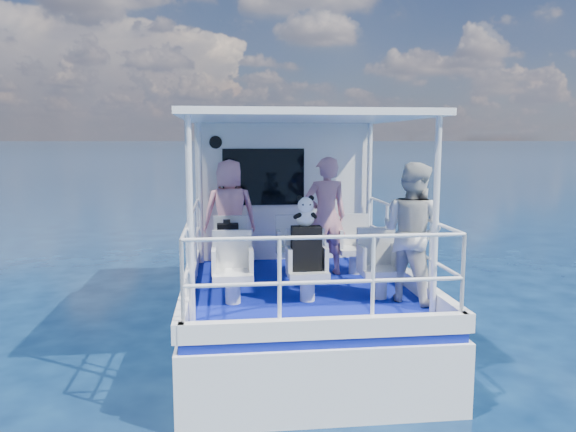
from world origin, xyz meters
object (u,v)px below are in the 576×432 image
object	(u,v)px
panda	(305,211)
passenger_port_fwd	(230,213)
passenger_stbd_aft	(412,232)
backpack_center	(306,248)

from	to	relation	value
panda	passenger_port_fwd	bearing A→B (deg)	113.76
passenger_stbd_aft	backpack_center	bearing A→B (deg)	44.24
passenger_port_fwd	passenger_stbd_aft	distance (m)	3.03
backpack_center	panda	distance (m)	0.45
passenger_stbd_aft	passenger_port_fwd	bearing A→B (deg)	5.49
passenger_port_fwd	passenger_stbd_aft	xyz separation A→B (m)	(2.15, -2.14, 0.01)
passenger_port_fwd	panda	distance (m)	2.18
passenger_port_fwd	backpack_center	size ratio (longest dim) A/B	3.09
passenger_port_fwd	passenger_stbd_aft	size ratio (longest dim) A/B	0.98
passenger_port_fwd	backpack_center	distance (m)	2.20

